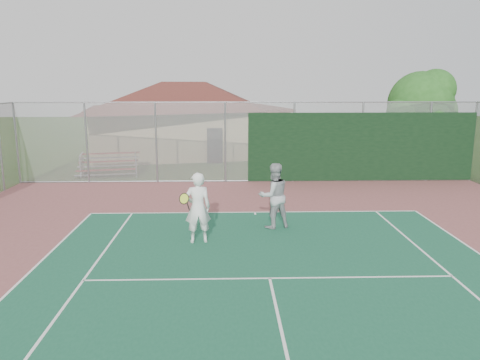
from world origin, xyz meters
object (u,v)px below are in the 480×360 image
Objects in this scene: clubhouse at (186,111)px; player_white_front at (198,208)px; bleachers at (109,164)px; player_grey_back at (274,196)px; tree at (422,106)px.

player_white_front is (1.69, -16.83, -1.68)m from clubhouse.
bleachers is 11.18m from player_grey_back.
tree is at bearing -151.49° from player_grey_back.
player_grey_back is (7.04, -8.67, 0.45)m from bleachers.
tree is 14.11m from player_white_front.
player_grey_back is at bearing -132.72° from tree.
tree is 11.70m from player_grey_back.
bleachers is (-3.15, -6.88, -2.12)m from clubhouse.
player_white_front is at bearing -135.79° from tree.
player_grey_back is at bearing -62.60° from bleachers.
tree reaches higher than player_white_front.
player_white_front is at bearing 11.40° from player_grey_back.
clubhouse reaches higher than player_white_front.
bleachers is at bearing -74.35° from player_white_front.
bleachers is at bearing -69.73° from player_grey_back.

